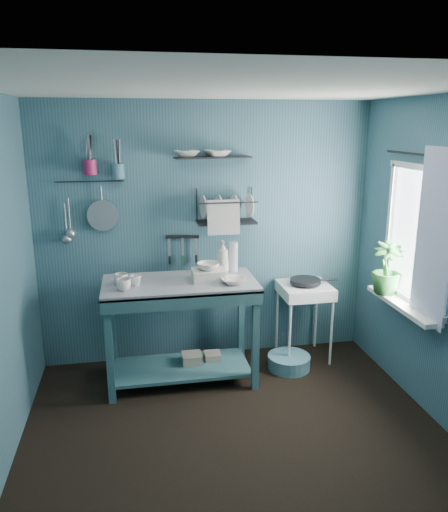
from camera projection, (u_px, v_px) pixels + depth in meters
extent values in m
plane|color=black|center=(238.00, 441.00, 3.71)|extent=(3.20, 3.20, 0.00)
plane|color=silver|center=(241.00, 87.00, 3.07)|extent=(3.20, 3.20, 0.00)
plane|color=#315765|center=(207.00, 234.00, 4.81)|extent=(3.20, 0.00, 3.20)
plane|color=#315765|center=(320.00, 396.00, 1.96)|extent=(3.20, 0.00, 3.20)
cube|color=#2F5D63|center=(181.00, 331.00, 4.48)|extent=(1.40, 0.81, 0.95)
imported|color=silver|center=(123.00, 285.00, 4.11)|extent=(0.12, 0.12, 0.10)
imported|color=silver|center=(136.00, 281.00, 4.23)|extent=(0.14, 0.14, 0.09)
imported|color=silver|center=(121.00, 279.00, 4.26)|extent=(0.17, 0.17, 0.10)
cube|color=beige|center=(208.00, 275.00, 4.37)|extent=(0.28, 0.22, 0.10)
imported|color=silver|center=(208.00, 266.00, 4.35)|extent=(0.20, 0.20, 0.06)
imported|color=beige|center=(223.00, 257.00, 4.59)|extent=(0.11, 0.12, 0.30)
cylinder|color=silver|center=(233.00, 257.00, 4.63)|extent=(0.09, 0.09, 0.28)
imported|color=silver|center=(234.00, 281.00, 4.29)|extent=(0.22, 0.22, 0.05)
cube|color=white|center=(304.00, 321.00, 4.95)|extent=(0.56, 0.56, 0.77)
cylinder|color=black|center=(305.00, 281.00, 4.84)|extent=(0.30, 0.30, 0.03)
cube|color=black|center=(182.00, 237.00, 4.74)|extent=(0.32, 0.06, 0.03)
cube|color=black|center=(226.00, 206.00, 4.64)|extent=(0.57, 0.28, 0.32)
cube|color=black|center=(213.00, 157.00, 4.54)|extent=(0.72, 0.26, 0.02)
imported|color=silver|center=(187.00, 147.00, 4.47)|extent=(0.25, 0.25, 0.06)
imported|color=silver|center=(218.00, 155.00, 4.54)|extent=(0.27, 0.27, 0.06)
cylinder|color=#AE2054|center=(90.00, 167.00, 4.38)|extent=(0.11, 0.11, 0.13)
cylinder|color=teal|center=(118.00, 171.00, 4.43)|extent=(0.11, 0.11, 0.13)
cylinder|color=#A2A5AA|center=(103.00, 216.00, 4.54)|extent=(0.28, 0.03, 0.28)
cylinder|color=#A2A5AA|center=(69.00, 215.00, 4.49)|extent=(0.01, 0.01, 0.30)
cylinder|color=#A2A5AA|center=(66.00, 220.00, 4.50)|extent=(0.01, 0.01, 0.30)
cylinder|color=black|center=(90.00, 181.00, 4.46)|extent=(0.60, 0.01, 0.01)
plane|color=white|center=(418.00, 236.00, 4.05)|extent=(0.00, 1.10, 1.10)
cube|color=white|center=(402.00, 305.00, 4.19)|extent=(0.16, 0.95, 0.04)
plane|color=white|center=(433.00, 238.00, 3.75)|extent=(0.00, 1.35, 1.35)
cylinder|color=black|center=(421.00, 155.00, 3.88)|extent=(0.02, 1.05, 0.02)
imported|color=#286529|center=(387.00, 268.00, 4.36)|extent=(0.34, 0.34, 0.46)
cube|color=gray|center=(192.00, 365.00, 4.64)|extent=(0.18, 0.18, 0.22)
cube|color=gray|center=(213.00, 362.00, 4.71)|extent=(0.15, 0.15, 0.20)
cylinder|color=teal|center=(289.00, 362.00, 4.80)|extent=(0.41, 0.41, 0.13)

